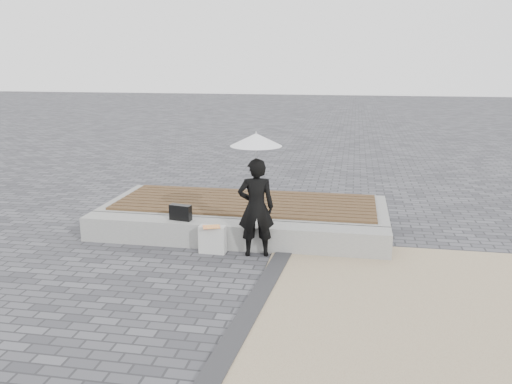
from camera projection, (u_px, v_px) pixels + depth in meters
ground at (204, 287)px, 7.05m from camera, size 80.00×80.00×0.00m
terrazzo_zone at (465, 325)px, 6.01m from camera, size 5.00×5.00×0.02m
edging_band at (253, 307)px, 6.44m from camera, size 0.61×5.20×0.04m
seating_ledge at (231, 234)px, 8.53m from camera, size 5.00×0.45×0.40m
timber_platform at (246, 214)px, 9.67m from camera, size 5.00×2.00×0.40m
timber_decking at (246, 202)px, 9.62m from camera, size 4.60×1.80×0.04m
woman at (256, 208)px, 8.01m from camera, size 0.62×0.48×1.52m
parasol at (256, 140)px, 7.76m from camera, size 0.77×0.77×0.98m
handbag at (181, 212)px, 8.59m from camera, size 0.37×0.19×0.25m
canvas_tote at (213, 239)px, 8.24m from camera, size 0.42×0.18×0.43m
magazine at (211, 227)px, 8.14m from camera, size 0.31×0.27×0.01m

